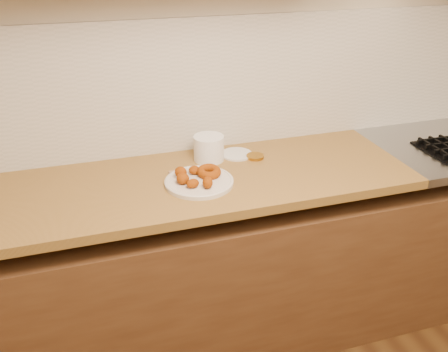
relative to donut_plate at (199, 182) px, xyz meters
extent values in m
cube|color=#C1B496|center=(0.42, 0.37, 0.44)|extent=(4.00, 0.02, 2.70)
cube|color=brown|center=(0.42, 0.06, -0.52)|extent=(3.60, 0.60, 0.77)
cube|color=olive|center=(-0.23, 0.06, -0.03)|extent=(2.30, 0.62, 0.04)
cube|color=beige|center=(0.42, 0.36, 0.29)|extent=(3.60, 0.02, 0.60)
cube|color=black|center=(1.13, -0.02, 0.01)|extent=(0.01, 0.24, 0.02)
cube|color=black|center=(1.19, -0.02, 0.01)|extent=(0.01, 0.24, 0.02)
cube|color=black|center=(1.22, 0.01, 0.01)|extent=(0.24, 0.01, 0.02)
cube|color=black|center=(1.22, 0.07, 0.01)|extent=(0.24, 0.01, 0.02)
cylinder|color=beige|center=(0.00, 0.00, 0.00)|extent=(0.28, 0.28, 0.02)
torus|color=#9A3F00|center=(0.05, 0.03, 0.03)|extent=(0.13, 0.13, 0.05)
ellipsoid|color=#9A3F00|center=(-0.07, 0.05, 0.03)|extent=(0.07, 0.07, 0.05)
ellipsoid|color=#9A3F00|center=(-0.07, -0.01, 0.03)|extent=(0.05, 0.06, 0.05)
ellipsoid|color=#9A3F00|center=(-0.04, -0.05, 0.03)|extent=(0.06, 0.05, 0.04)
ellipsoid|color=#9A3F00|center=(0.02, -0.07, 0.03)|extent=(0.05, 0.06, 0.05)
ellipsoid|color=#9A3F00|center=(0.00, 0.07, 0.02)|extent=(0.06, 0.07, 0.03)
cylinder|color=white|center=(0.10, 0.21, 0.05)|extent=(0.16, 0.16, 0.11)
cylinder|color=silver|center=(0.24, 0.22, 0.00)|extent=(0.18, 0.18, 0.01)
cylinder|color=#A16F1C|center=(0.31, 0.17, 0.00)|extent=(0.10, 0.10, 0.01)
cube|color=#A47B55|center=(-0.02, 0.12, 0.00)|extent=(0.16, 0.02, 0.01)
camera|label=1|loc=(-0.41, -1.66, 0.90)|focal=38.00mm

